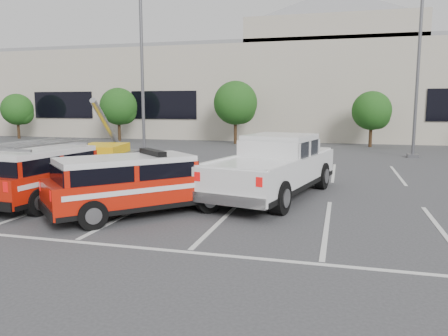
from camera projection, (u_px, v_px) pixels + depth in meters
The scene contains 13 objects.
ground at pixel (224, 218), 11.73m from camera, with size 120.00×120.00×0.00m, color #37373A.
stall_markings at pixel (256, 188), 16.03m from camera, with size 23.00×15.00×0.01m, color silver.
convention_building at pixel (313, 87), 41.46m from camera, with size 60.00×16.99×13.20m.
tree_far_left at pixel (19, 111), 38.85m from camera, with size 2.77×2.77×3.99m.
tree_left at pixel (120, 108), 36.24m from camera, with size 3.07×3.07×4.42m.
tree_mid_left at pixel (237, 104), 33.62m from camera, with size 3.37×3.37×4.85m.
tree_mid_right at pixel (373, 112), 31.13m from camera, with size 2.77×2.77×3.99m.
light_pole_left at pixel (142, 66), 24.51m from camera, with size 0.90×0.60×10.24m.
light_pole_mid at pixel (418, 66), 24.48m from camera, with size 0.90×0.60×10.24m.
fire_chief_suv at pixel (139, 188), 12.05m from camera, with size 4.82×4.95×1.78m.
white_pickup at pixel (274, 172), 14.39m from camera, with size 3.68×6.95×2.03m.
ladder_suv at pixel (48, 178), 13.51m from camera, with size 2.35×5.03×1.92m.
utility_rig at pixel (99, 165), 17.33m from camera, with size 3.38×4.22×3.29m.
Camera 1 is at (2.97, -11.02, 3.02)m, focal length 35.00 mm.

